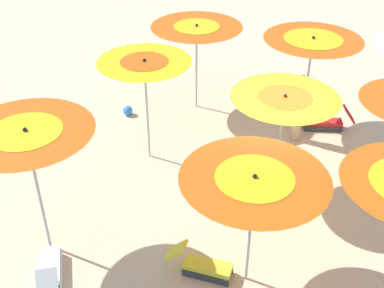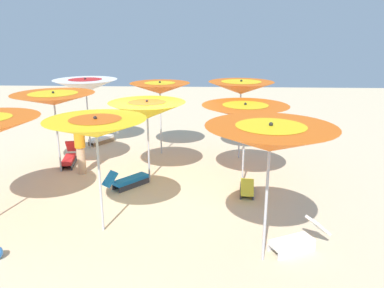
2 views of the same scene
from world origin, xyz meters
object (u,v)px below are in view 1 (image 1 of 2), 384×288
Objects in this scene: beach_umbrella_3 at (145,69)px; beach_umbrella_4 at (284,107)px; beach_umbrella_7 at (312,45)px; lounger_3 at (327,122)px; beachgoer_0 at (299,107)px; beach_umbrella_6 at (197,34)px; lounger_2 at (202,265)px; lounger_1 at (50,270)px; beach_ball at (128,111)px; beach_umbrella_0 at (28,142)px; lounger_4 at (247,164)px; beach_umbrella_1 at (254,187)px.

beach_umbrella_4 is (0.51, 2.91, -0.24)m from beach_umbrella_3.
beach_umbrella_7 reaches higher than lounger_3.
beach_umbrella_7 reaches higher than beachgoer_0.
lounger_2 is (5.65, 1.40, -1.84)m from beach_umbrella_6.
beach_umbrella_6 is at bearing 108.52° from lounger_2.
beachgoer_0 is at bearing -60.75° from lounger_1.
beach_umbrella_4 is 5.10m from lounger_1.
beach_umbrella_3 is 1.43× the size of beachgoer_0.
lounger_1 reaches higher than beach_ball.
beach_umbrella_0 reaches higher than beach_umbrella_6.
beach_umbrella_6 is at bearing 166.00° from beach_umbrella_0.
beachgoer_0 is 6.65× the size of beach_ball.
lounger_4 is (2.22, -1.07, -1.96)m from beach_umbrella_7.
beach_umbrella_0 is 2.06× the size of lounger_1.
beach_umbrella_7 is at bearing -13.15° from lounger_3.
beach_umbrella_3 is 2.96m from beach_umbrella_4.
beachgoer_0 is (-4.63, 1.27, 0.69)m from lounger_2.
beach_umbrella_3 is 2.87m from beach_ball.
beach_umbrella_1 is 0.92× the size of beach_umbrella_3.
beach_umbrella_4 is 1.32× the size of beachgoer_0.
beach_umbrella_3 reaches higher than beach_ball.
beach_umbrella_0 is at bearing 2.57° from beach_ball.
lounger_1 is at bearing 27.62° from beach_umbrella_0.
lounger_1 is at bearing -76.79° from beach_umbrella_1.
lounger_2 is at bearing 13.91° from beach_umbrella_6.
beach_umbrella_7 reaches higher than beach_umbrella_4.
beachgoer_0 reaches higher than beach_ball.
beach_umbrella_1 is at bearing 40.88° from beach_umbrella_3.
beach_umbrella_6 is 6.70m from lounger_1.
beachgoer_0 reaches higher than lounger_4.
beach_umbrella_1 reaches higher than beachgoer_0.
lounger_4 is 3.77m from beach_ball.
lounger_3 is (-5.28, 2.01, 0.00)m from lounger_2.
beachgoer_0 is (-4.67, 4.09, -1.39)m from beach_umbrella_0.
beach_umbrella_0 is 5.86m from beach_umbrella_6.
beach_ball is at bearing -5.19° from lounger_3.
beach_umbrella_7 is at bearing 123.24° from beach_umbrella_3.
lounger_4 is (0.05, 2.25, -1.99)m from beach_umbrella_3.
lounger_1 is at bearing 5.88° from beach_ball.
lounger_3 is 2.76m from lounger_4.
beach_ball is (-4.82, -0.22, -2.15)m from beach_umbrella_0.
beach_umbrella_1 is 0.97× the size of beach_umbrella_6.
beach_umbrella_3 is 2.07× the size of lounger_2.
beach_umbrella_0 is 2.12× the size of lounger_4.
beach_umbrella_4 is 2.72m from beach_umbrella_7.
beach_umbrella_1 is 3.74m from lounger_1.
lounger_4 is at bearing 41.95° from lounger_3.
lounger_4 is 4.72× the size of beach_ball.
beach_umbrella_4 is 3.86m from beach_umbrella_6.
beach_umbrella_7 is 3.15m from lounger_4.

